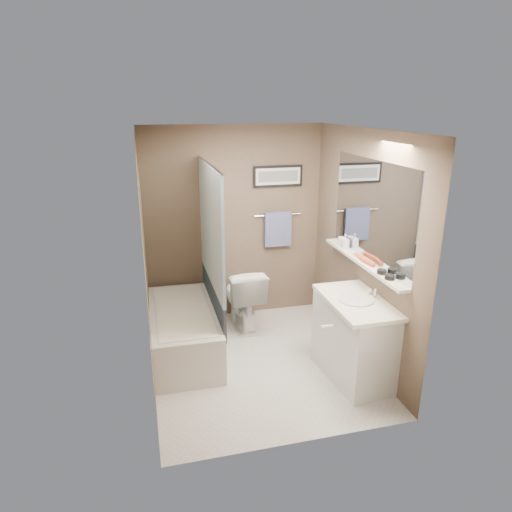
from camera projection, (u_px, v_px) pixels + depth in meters
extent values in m
plane|color=beige|center=(259.00, 362.00, 4.86)|extent=(2.50, 2.50, 0.00)
cube|color=white|center=(260.00, 132.00, 4.10)|extent=(2.20, 2.50, 0.04)
cube|color=brown|center=(234.00, 225.00, 5.61)|extent=(2.20, 0.04, 2.40)
cube|color=brown|center=(302.00, 307.00, 3.35)|extent=(2.20, 0.04, 2.40)
cube|color=brown|center=(147.00, 265.00, 4.23)|extent=(0.04, 2.50, 2.40)
cube|color=brown|center=(360.00, 248.00, 4.73)|extent=(0.04, 2.50, 2.40)
cube|color=#BDAF8F|center=(146.00, 267.00, 4.75)|extent=(0.02, 1.55, 2.00)
cylinder|color=silver|center=(209.00, 164.00, 4.58)|extent=(0.02, 1.55, 0.02)
cube|color=silver|center=(211.00, 226.00, 4.78)|extent=(0.03, 1.45, 1.28)
cube|color=#233241|center=(213.00, 298.00, 5.04)|extent=(0.03, 1.45, 0.36)
cube|color=silver|center=(371.00, 211.00, 4.46)|extent=(0.02, 1.60, 1.00)
cube|color=silver|center=(362.00, 262.00, 4.62)|extent=(0.12, 1.60, 0.03)
cylinder|color=silver|center=(278.00, 215.00, 5.69)|extent=(0.60, 0.02, 0.02)
cube|color=#8590C1|center=(278.00, 229.00, 5.73)|extent=(0.34, 0.05, 0.44)
cube|color=black|center=(278.00, 176.00, 5.56)|extent=(0.62, 0.02, 0.26)
cube|color=white|center=(278.00, 176.00, 5.54)|extent=(0.56, 0.00, 0.20)
cube|color=#595959|center=(278.00, 176.00, 5.54)|extent=(0.50, 0.00, 0.13)
cube|color=silver|center=(369.00, 324.00, 3.53)|extent=(0.80, 0.02, 2.00)
cylinder|color=silver|center=(327.00, 326.00, 3.50)|extent=(0.10, 0.02, 0.02)
cube|color=silver|center=(184.00, 331.00, 5.00)|extent=(0.72, 1.51, 0.50)
cube|color=white|center=(183.00, 311.00, 4.92)|extent=(0.56, 1.36, 0.02)
imported|color=white|center=(242.00, 297.00, 5.55)|extent=(0.46, 0.78, 0.78)
cube|color=silver|center=(355.00, 341.00, 4.50)|extent=(0.58, 0.94, 0.80)
cube|color=white|center=(357.00, 302.00, 4.36)|extent=(0.54, 0.96, 0.04)
cylinder|color=silver|center=(356.00, 299.00, 4.35)|extent=(0.34, 0.34, 0.01)
cylinder|color=silver|center=(375.00, 293.00, 4.39)|extent=(0.02, 0.02, 0.10)
sphere|color=silver|center=(370.00, 291.00, 4.48)|extent=(0.05, 0.05, 0.05)
cylinder|color=black|center=(390.00, 277.00, 4.12)|extent=(0.09, 0.09, 0.04)
cylinder|color=black|center=(382.00, 272.00, 4.25)|extent=(0.09, 0.09, 0.04)
cylinder|color=#BF3C1B|center=(367.00, 262.00, 4.51)|extent=(0.06, 0.22, 0.04)
cylinder|color=#E0471F|center=(360.00, 257.00, 4.65)|extent=(0.06, 0.22, 0.04)
cube|color=#CE7E9F|center=(356.00, 256.00, 4.74)|extent=(0.04, 0.16, 0.01)
cylinder|color=silver|center=(341.00, 242.00, 5.07)|extent=(0.08, 0.08, 0.10)
imported|color=#999999|center=(345.00, 241.00, 4.97)|extent=(0.07, 0.07, 0.16)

